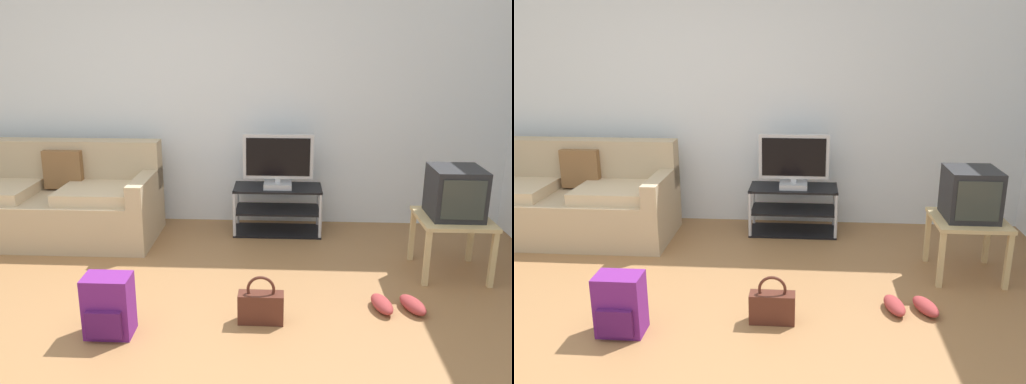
{
  "view_description": "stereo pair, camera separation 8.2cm",
  "coord_description": "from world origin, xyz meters",
  "views": [
    {
      "loc": [
        0.85,
        -2.72,
        1.82
      ],
      "look_at": [
        0.64,
        1.23,
        0.65
      ],
      "focal_mm": 37.1,
      "sensor_mm": 36.0,
      "label": 1
    },
    {
      "loc": [
        0.93,
        -2.71,
        1.82
      ],
      "look_at": [
        0.64,
        1.23,
        0.65
      ],
      "focal_mm": 37.1,
      "sensor_mm": 36.0,
      "label": 2
    }
  ],
  "objects": [
    {
      "name": "handbag",
      "position": [
        0.71,
        0.4,
        0.12
      ],
      "size": [
        0.3,
        0.12,
        0.33
      ],
      "rotation": [
        0.0,
        0.0,
        -0.19
      ],
      "color": "#4C2319",
      "rests_on": "ground_plane"
    },
    {
      "name": "wall_back",
      "position": [
        0.0,
        2.45,
        1.35
      ],
      "size": [
        9.0,
        0.1,
        2.7
      ],
      "primitive_type": "cube",
      "color": "silver",
      "rests_on": "ground_plane"
    },
    {
      "name": "couch",
      "position": [
        -1.28,
        1.86,
        0.33
      ],
      "size": [
        1.92,
        0.83,
        0.88
      ],
      "color": "tan",
      "rests_on": "ground_plane"
    },
    {
      "name": "side_table",
      "position": [
        2.17,
        1.24,
        0.4
      ],
      "size": [
        0.54,
        0.54,
        0.47
      ],
      "color": "tan",
      "rests_on": "ground_plane"
    },
    {
      "name": "sneakers_pair",
      "position": [
        1.65,
        0.6,
        0.04
      ],
      "size": [
        0.4,
        0.29,
        0.09
      ],
      "color": "#993333",
      "rests_on": "ground_plane"
    },
    {
      "name": "tv_stand",
      "position": [
        0.8,
        2.09,
        0.23
      ],
      "size": [
        0.83,
        0.38,
        0.45
      ],
      "color": "black",
      "rests_on": "ground_plane"
    },
    {
      "name": "backpack",
      "position": [
        -0.23,
        0.2,
        0.2
      ],
      "size": [
        0.29,
        0.27,
        0.4
      ],
      "rotation": [
        0.0,
        0.0,
        0.18
      ],
      "color": "#661E70",
      "rests_on": "ground_plane"
    },
    {
      "name": "crt_tv",
      "position": [
        2.17,
        1.25,
        0.66
      ],
      "size": [
        0.38,
        0.4,
        0.39
      ],
      "color": "#232326",
      "rests_on": "side_table"
    },
    {
      "name": "ground_plane",
      "position": [
        0.0,
        0.0,
        -0.01
      ],
      "size": [
        9.0,
        9.8,
        0.02
      ],
      "primitive_type": "cube",
      "color": "olive"
    },
    {
      "name": "flat_tv",
      "position": [
        0.8,
        2.06,
        0.7
      ],
      "size": [
        0.65,
        0.22,
        0.5
      ],
      "color": "#B2B2B7",
      "rests_on": "tv_stand"
    }
  ]
}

